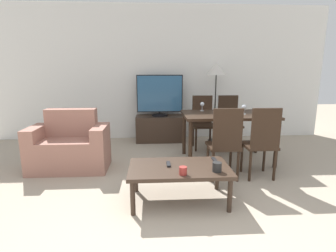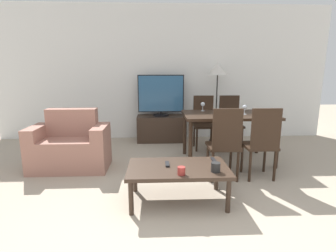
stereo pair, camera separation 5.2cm
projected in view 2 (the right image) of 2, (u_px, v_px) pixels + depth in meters
wall_back at (163, 73)px, 5.40m from camera, size 6.82×0.06×2.70m
armchair at (71, 147)px, 3.81m from camera, size 1.08×0.60×0.86m
tv_stand at (161, 128)px, 5.32m from camera, size 0.96×0.47×0.52m
tv at (161, 96)px, 5.18m from camera, size 0.91×0.32×0.81m
coffee_table at (178, 170)px, 2.82m from camera, size 1.08×0.63×0.40m
dining_table at (228, 119)px, 4.05m from camera, size 1.38×0.86×0.76m
dining_chair_near at (225, 141)px, 3.35m from camera, size 0.40×0.40×0.96m
dining_chair_far at (230, 120)px, 4.82m from camera, size 0.40×0.40×0.96m
dining_chair_near_right at (262, 141)px, 3.37m from camera, size 0.40×0.40×0.96m
dining_chair_far_left at (204, 120)px, 4.80m from camera, size 0.40×0.40×0.96m
floor_lamp at (218, 72)px, 5.04m from camera, size 0.39×0.39×1.56m
remote_primary at (167, 164)px, 2.86m from camera, size 0.04×0.15×0.02m
remote_secondary at (214, 160)px, 2.99m from camera, size 0.04×0.15×0.02m
cup_white_near at (181, 171)px, 2.59m from camera, size 0.08×0.08×0.08m
cup_colored_far at (216, 167)px, 2.66m from camera, size 0.09×0.09×0.10m
wine_glass_left at (203, 105)px, 4.29m from camera, size 0.07×0.07×0.15m
wine_glass_center at (245, 108)px, 3.94m from camera, size 0.07×0.07×0.15m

